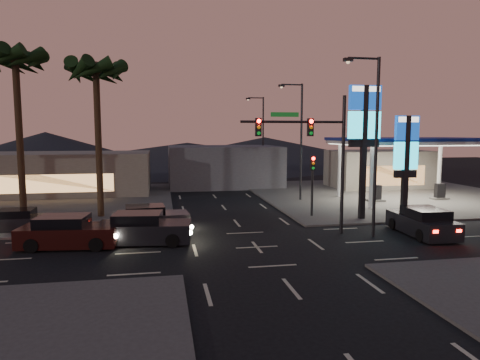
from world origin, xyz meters
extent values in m
plane|color=black|center=(0.00, 0.00, 0.00)|extent=(140.00, 140.00, 0.00)
cube|color=#47443F|center=(16.00, 16.00, 0.06)|extent=(24.00, 24.00, 0.12)
cube|color=#47443F|center=(-16.00, 16.00, 0.06)|extent=(24.00, 24.00, 0.12)
cylinder|color=silver|center=(11.00, 9.00, 2.50)|extent=(0.36, 0.36, 5.00)
cylinder|color=silver|center=(11.00, 15.00, 2.50)|extent=(0.36, 0.36, 5.00)
cylinder|color=silver|center=(21.00, 15.00, 2.50)|extent=(0.36, 0.36, 5.00)
cube|color=silver|center=(16.00, 12.00, 5.20)|extent=(12.00, 8.00, 0.50)
cube|color=white|center=(16.00, 12.00, 4.90)|extent=(11.60, 7.60, 0.06)
cube|color=navy|center=(16.00, 12.00, 5.35)|extent=(12.20, 8.20, 0.25)
cube|color=black|center=(13.00, 12.00, 0.80)|extent=(0.80, 0.50, 1.40)
cube|color=black|center=(19.00, 12.00, 0.80)|extent=(0.80, 0.50, 1.40)
cube|color=#726B5B|center=(18.00, 21.00, 2.00)|extent=(10.00, 6.00, 4.00)
cube|color=black|center=(8.50, 5.50, 4.50)|extent=(0.35, 0.35, 9.00)
cube|color=#0D3A98|center=(8.50, 5.50, 8.20)|extent=(2.20, 0.30, 1.60)
cube|color=white|center=(8.50, 5.50, 8.75)|extent=(1.98, 0.32, 0.35)
cube|color=#1ADFFF|center=(8.50, 5.50, 6.40)|extent=(2.20, 0.30, 1.80)
cube|color=black|center=(8.50, 5.50, 5.20)|extent=(2.09, 0.28, 0.50)
cube|color=black|center=(11.00, 4.50, 3.50)|extent=(0.35, 0.35, 7.00)
cube|color=#0D3A98|center=(11.00, 4.50, 6.20)|extent=(1.60, 0.30, 1.60)
cube|color=white|center=(11.00, 4.50, 6.75)|extent=(1.44, 0.32, 0.35)
cube|color=#1ADFFF|center=(11.00, 4.50, 4.40)|extent=(1.60, 0.30, 1.80)
cube|color=black|center=(11.00, 4.50, 3.20)|extent=(1.52, 0.28, 0.50)
cylinder|color=black|center=(5.50, 2.00, 4.00)|extent=(0.20, 0.20, 8.00)
cylinder|color=black|center=(2.50, 2.00, 6.50)|extent=(6.00, 0.14, 0.14)
cube|color=#0C3F14|center=(2.00, 2.00, 6.90)|extent=(1.60, 0.05, 0.25)
cube|color=black|center=(3.50, 2.00, 6.20)|extent=(0.32, 0.25, 1.00)
sphere|color=#FF0C07|center=(3.50, 1.85, 6.53)|extent=(0.22, 0.22, 0.22)
sphere|color=orange|center=(3.50, 1.85, 6.20)|extent=(0.20, 0.20, 0.20)
sphere|color=#0CB226|center=(3.50, 1.85, 5.87)|extent=(0.20, 0.20, 0.20)
cube|color=black|center=(0.50, 2.00, 6.20)|extent=(0.32, 0.25, 1.00)
sphere|color=#FF0C07|center=(0.50, 1.85, 6.53)|extent=(0.22, 0.22, 0.22)
sphere|color=orange|center=(0.50, 1.85, 6.20)|extent=(0.20, 0.20, 0.20)
sphere|color=#0CB226|center=(0.50, 1.85, 5.87)|extent=(0.20, 0.20, 0.20)
cylinder|color=black|center=(5.50, 7.00, 2.00)|extent=(0.16, 0.16, 4.00)
cube|color=black|center=(5.50, 7.00, 3.80)|extent=(0.32, 0.25, 1.00)
sphere|color=#FF0C07|center=(5.50, 6.85, 4.13)|extent=(0.22, 0.22, 0.22)
sphere|color=orange|center=(5.50, 6.85, 3.80)|extent=(0.20, 0.20, 0.20)
sphere|color=#0CB226|center=(5.50, 6.85, 3.47)|extent=(0.20, 0.20, 0.20)
cylinder|color=black|center=(7.00, 1.00, 5.00)|extent=(0.18, 0.18, 10.00)
cylinder|color=black|center=(6.10, 1.00, 9.90)|extent=(1.80, 0.12, 0.12)
cube|color=black|center=(5.20, 1.00, 9.80)|extent=(0.50, 0.25, 0.18)
sphere|color=#FFCC8C|center=(5.20, 1.00, 9.68)|extent=(0.20, 0.20, 0.20)
cylinder|color=black|center=(7.00, 14.00, 5.00)|extent=(0.18, 0.18, 10.00)
cylinder|color=black|center=(6.10, 14.00, 9.90)|extent=(1.80, 0.12, 0.12)
cube|color=black|center=(5.20, 14.00, 9.80)|extent=(0.50, 0.25, 0.18)
sphere|color=#FFCC8C|center=(5.20, 14.00, 9.68)|extent=(0.20, 0.20, 0.20)
cylinder|color=black|center=(7.00, 28.00, 5.00)|extent=(0.18, 0.18, 10.00)
cylinder|color=black|center=(6.10, 28.00, 9.90)|extent=(1.80, 0.12, 0.12)
cube|color=black|center=(5.20, 28.00, 9.80)|extent=(0.50, 0.25, 0.18)
sphere|color=#FFCC8C|center=(5.20, 28.00, 9.68)|extent=(0.20, 0.20, 0.20)
cylinder|color=black|center=(-9.00, 9.50, 5.10)|extent=(0.44, 0.44, 10.20)
sphere|color=black|center=(-9.00, 9.50, 10.20)|extent=(0.90, 0.90, 0.90)
cone|color=black|center=(-7.70, 9.50, 9.90)|extent=(0.90, 2.74, 1.91)
cone|color=black|center=(-8.08, 10.42, 9.90)|extent=(2.57, 2.57, 1.91)
cone|color=black|center=(-9.00, 10.80, 9.90)|extent=(2.74, 0.90, 1.91)
cone|color=black|center=(-9.92, 10.42, 9.90)|extent=(2.57, 2.57, 1.91)
cone|color=black|center=(-10.30, 9.50, 9.90)|extent=(0.90, 2.74, 1.91)
cone|color=black|center=(-9.92, 8.58, 9.90)|extent=(2.57, 2.57, 1.91)
cone|color=black|center=(-9.00, 8.20, 9.90)|extent=(2.74, 0.90, 1.91)
cone|color=black|center=(-8.08, 8.58, 9.90)|extent=(2.57, 2.57, 1.91)
cylinder|color=black|center=(-14.00, 9.50, 5.40)|extent=(0.44, 0.44, 10.80)
sphere|color=black|center=(-14.00, 9.50, 10.80)|extent=(0.90, 0.90, 0.90)
cone|color=black|center=(-12.70, 9.50, 10.50)|extent=(0.90, 2.74, 1.91)
cone|color=black|center=(-13.08, 10.42, 10.50)|extent=(2.57, 2.57, 1.91)
cone|color=black|center=(-14.00, 10.80, 10.50)|extent=(2.74, 0.90, 1.91)
cone|color=black|center=(-14.92, 10.42, 10.50)|extent=(2.57, 2.57, 1.91)
cone|color=black|center=(-14.00, 8.20, 10.50)|extent=(2.74, 0.90, 1.91)
cone|color=black|center=(-13.08, 8.58, 10.50)|extent=(2.57, 2.57, 1.91)
cube|color=#726B5B|center=(-14.00, 22.00, 2.00)|extent=(16.00, 8.00, 4.00)
cube|color=#4C4C51|center=(2.00, 26.00, 2.20)|extent=(12.00, 9.00, 4.40)
cone|color=black|center=(-25.00, 60.00, 3.00)|extent=(40.00, 40.00, 6.00)
cone|color=black|center=(15.00, 60.00, 2.50)|extent=(50.00, 50.00, 5.00)
cone|color=black|center=(0.00, 60.00, 2.00)|extent=(60.00, 60.00, 4.00)
cube|color=black|center=(-5.75, 1.91, 0.62)|extent=(5.14, 2.63, 1.01)
cube|color=black|center=(-6.08, 1.95, 1.29)|extent=(2.67, 2.18, 0.73)
cylinder|color=black|center=(-4.08, 2.67, 0.36)|extent=(0.74, 0.35, 0.72)
cylinder|color=black|center=(-4.30, 0.78, 0.36)|extent=(0.74, 0.35, 0.72)
cylinder|color=black|center=(-7.20, 3.04, 0.36)|extent=(0.74, 0.35, 0.72)
cylinder|color=black|center=(-7.42, 1.15, 0.36)|extent=(0.74, 0.35, 0.72)
sphere|color=#FFF2BF|center=(-3.22, 2.29, 0.69)|extent=(0.25, 0.25, 0.25)
sphere|color=#FFF2BF|center=(-3.38, 0.95, 0.69)|extent=(0.25, 0.25, 0.25)
cube|color=#FF140A|center=(-8.12, 2.87, 0.78)|extent=(0.12, 0.29, 0.16)
cube|color=#FF140A|center=(-8.28, 1.53, 0.78)|extent=(0.12, 0.29, 0.16)
cube|color=black|center=(-9.51, 1.79, 0.62)|extent=(5.11, 2.58, 1.01)
cube|color=black|center=(-9.85, 1.83, 1.29)|extent=(2.65, 2.15, 0.73)
cylinder|color=black|center=(-7.86, 2.57, 0.36)|extent=(0.74, 0.34, 0.72)
cylinder|color=black|center=(-8.06, 0.68, 0.36)|extent=(0.74, 0.34, 0.72)
cylinder|color=black|center=(-10.97, 2.90, 0.36)|extent=(0.74, 0.34, 0.72)
cylinder|color=black|center=(-11.17, 1.01, 0.36)|extent=(0.74, 0.34, 0.72)
sphere|color=#FFF2BF|center=(-7.00, 2.19, 0.69)|extent=(0.25, 0.25, 0.25)
sphere|color=#FFF2BF|center=(-7.14, 0.86, 0.69)|extent=(0.25, 0.25, 0.25)
cube|color=#FF140A|center=(-11.89, 2.72, 0.78)|extent=(0.12, 0.29, 0.16)
cube|color=#FF140A|center=(-12.03, 1.38, 0.78)|extent=(0.12, 0.29, 0.16)
cube|color=#5E5E61|center=(-5.50, 4.95, 0.57)|extent=(4.69, 2.28, 0.93)
cube|color=black|center=(-5.81, 4.92, 1.19)|extent=(2.41, 1.94, 0.67)
cylinder|color=black|center=(-4.13, 5.94, 0.33)|extent=(0.68, 0.30, 0.66)
cylinder|color=black|center=(-3.98, 4.19, 0.33)|extent=(0.68, 0.30, 0.66)
cylinder|color=black|center=(-7.02, 5.70, 0.33)|extent=(0.68, 0.30, 0.66)
cylinder|color=black|center=(-6.87, 3.95, 0.33)|extent=(0.68, 0.30, 0.66)
sphere|color=#FFF2BF|center=(-3.28, 5.75, 0.64)|extent=(0.23, 0.23, 0.23)
sphere|color=#FFF2BF|center=(-3.18, 4.51, 0.64)|extent=(0.23, 0.23, 0.23)
cube|color=#FF140A|center=(-7.82, 5.38, 0.72)|extent=(0.10, 0.26, 0.14)
cube|color=#FF140A|center=(-7.72, 4.14, 0.72)|extent=(0.10, 0.26, 0.14)
cube|color=black|center=(-13.14, 6.09, 0.50)|extent=(4.03, 1.75, 0.82)
cube|color=black|center=(-13.41, 6.09, 1.05)|extent=(2.03, 1.58, 0.59)
cylinder|color=black|center=(-11.87, 6.89, 0.29)|extent=(0.59, 0.23, 0.58)
cylinder|color=black|center=(-11.85, 5.34, 0.29)|extent=(0.59, 0.23, 0.58)
cylinder|color=black|center=(-14.42, 6.85, 0.29)|extent=(0.59, 0.23, 0.58)
sphere|color=#FFF2BF|center=(-11.14, 6.67, 0.56)|extent=(0.20, 0.20, 0.20)
sphere|color=#FFF2BF|center=(-11.12, 5.58, 0.56)|extent=(0.20, 0.20, 0.20)
cube|color=black|center=(10.00, 0.94, 0.60)|extent=(2.25, 4.92, 0.99)
cube|color=black|center=(9.98, 0.62, 1.26)|extent=(1.98, 2.50, 0.71)
cylinder|color=black|center=(9.14, 2.52, 0.35)|extent=(0.30, 0.71, 0.70)
cylinder|color=black|center=(11.00, 2.43, 0.35)|extent=(0.30, 0.71, 0.70)
cylinder|color=black|center=(9.00, -0.55, 0.35)|extent=(0.30, 0.71, 0.70)
cylinder|color=black|center=(10.86, -0.63, 0.35)|extent=(0.30, 0.71, 0.70)
cube|color=#FF140A|center=(9.23, -1.44, 0.77)|extent=(0.28, 0.10, 0.15)
cube|color=#FF140A|center=(10.54, -1.50, 0.77)|extent=(0.28, 0.10, 0.15)
camera|label=1|loc=(-4.76, -21.08, 5.91)|focal=32.00mm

